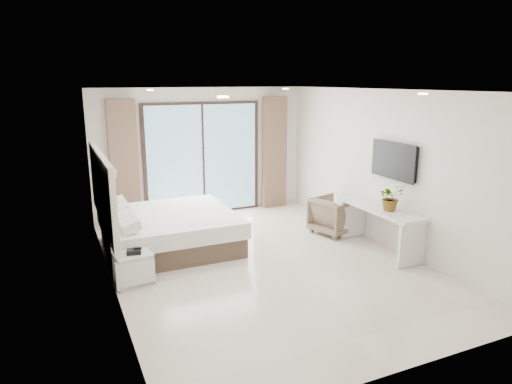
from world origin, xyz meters
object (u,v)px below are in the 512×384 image
(nightstand, at_px, (133,268))
(armchair, at_px, (334,214))
(console_desk, at_px, (381,219))
(bed, at_px, (169,230))

(nightstand, relative_size, armchair, 0.72)
(nightstand, height_order, armchair, armchair)
(console_desk, xyz_separation_m, armchair, (-0.19, 1.10, -0.19))
(bed, distance_m, armchair, 3.10)
(armchair, bearing_deg, nightstand, 83.95)
(console_desk, height_order, armchair, console_desk)
(bed, bearing_deg, nightstand, -123.58)
(console_desk, distance_m, armchair, 1.13)
(nightstand, xyz_separation_m, armchair, (3.87, 0.72, 0.15))
(bed, xyz_separation_m, armchair, (3.06, -0.49, 0.06))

